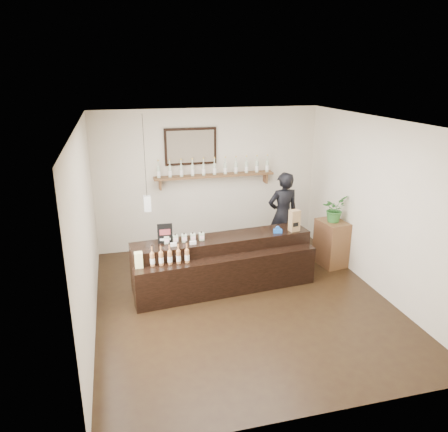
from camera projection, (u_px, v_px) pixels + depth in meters
ground at (243, 301)px, 6.92m from camera, size 5.00×5.00×0.00m
room_shell at (244, 198)px, 6.38m from camera, size 5.00×5.00×5.00m
back_wall_decor at (202, 163)px, 8.51m from camera, size 2.66×0.96×1.69m
counter at (224, 264)px, 7.30m from camera, size 3.07×1.08×0.99m
promo_sign at (165, 234)px, 6.94m from camera, size 0.24×0.03×0.33m
paper_bag at (294, 221)px, 7.48m from camera, size 0.19×0.15×0.37m
tape_dispenser at (278, 230)px, 7.42m from camera, size 0.15×0.09×0.12m
side_cabinet at (331, 243)px, 8.13m from camera, size 0.50×0.64×0.85m
potted_plant at (334, 209)px, 7.92m from camera, size 0.57×0.56×0.48m
shopkeeper at (283, 210)px, 8.34m from camera, size 0.72×0.49×1.90m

